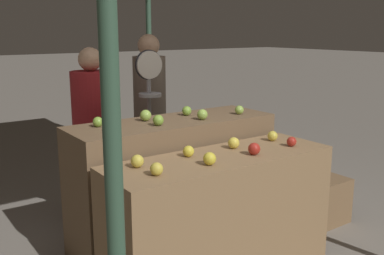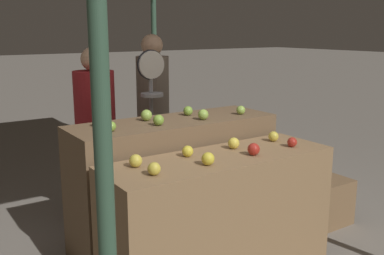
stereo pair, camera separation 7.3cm
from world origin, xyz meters
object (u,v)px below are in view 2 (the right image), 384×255
at_px(produce_scale, 152,99).
at_px(person_customer_left, 153,103).
at_px(person_vendor_at_scale, 95,123).
at_px(wooden_crate_side, 322,200).

distance_m(produce_scale, person_customer_left, 0.67).
relative_size(produce_scale, person_vendor_at_scale, 0.99).
bearing_deg(person_customer_left, produce_scale, 40.94).
bearing_deg(produce_scale, person_vendor_at_scale, 144.50).
bearing_deg(person_vendor_at_scale, person_customer_left, -149.49).
relative_size(person_vendor_at_scale, wooden_crate_side, 3.82).
xyz_separation_m(person_vendor_at_scale, person_customer_left, (0.74, 0.27, 0.07)).
distance_m(person_vendor_at_scale, wooden_crate_side, 2.17).
bearing_deg(person_vendor_at_scale, produce_scale, 154.86).
bearing_deg(person_vendor_at_scale, wooden_crate_side, 153.50).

